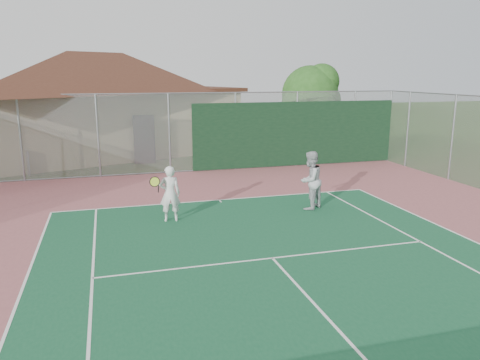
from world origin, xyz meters
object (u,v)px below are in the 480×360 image
(player_grey_back, at_px, (310,181))
(tree, at_px, (311,96))
(player_white_front, at_px, (170,194))
(clubhouse, at_px, (95,93))

(player_grey_back, bearing_deg, tree, -148.17)
(tree, relative_size, player_white_front, 2.90)
(tree, bearing_deg, player_white_front, -133.02)
(player_white_front, height_order, player_grey_back, player_grey_back)
(tree, bearing_deg, clubhouse, 155.88)
(tree, height_order, player_grey_back, tree)
(clubhouse, height_order, player_grey_back, clubhouse)
(tree, height_order, player_white_front, tree)
(tree, relative_size, player_grey_back, 2.56)
(player_white_front, distance_m, player_grey_back, 4.54)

